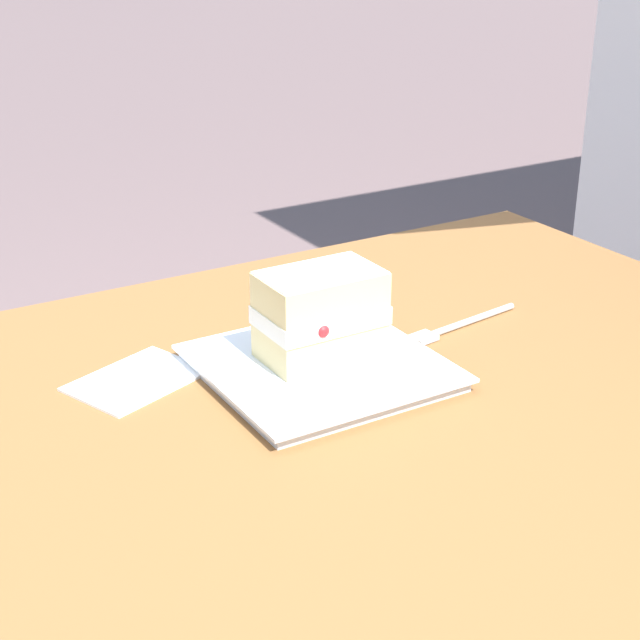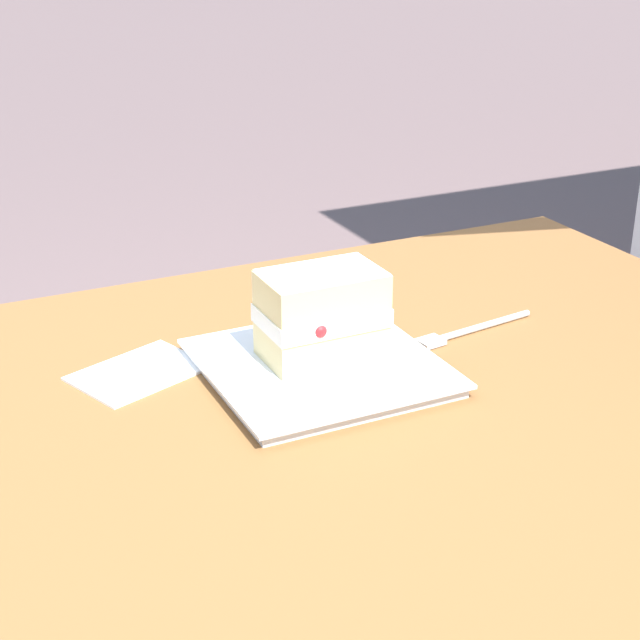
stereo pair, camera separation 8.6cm
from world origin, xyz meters
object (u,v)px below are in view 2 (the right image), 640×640
(patio_table, at_px, (205,520))
(cake_slice, at_px, (322,314))
(dessert_plate, at_px, (320,368))
(dessert_fork, at_px, (468,331))
(paper_napkin, at_px, (139,372))

(patio_table, height_order, cake_slice, cake_slice)
(patio_table, xyz_separation_m, dessert_plate, (0.16, 0.07, 0.10))
(patio_table, distance_m, dessert_fork, 0.39)
(patio_table, distance_m, paper_napkin, 0.19)
(patio_table, relative_size, cake_slice, 11.27)
(dessert_plate, relative_size, paper_napkin, 1.52)
(patio_table, xyz_separation_m, cake_slice, (0.17, 0.09, 0.16))
(dessert_plate, distance_m, paper_napkin, 0.20)
(paper_napkin, bearing_deg, dessert_plate, -26.26)
(paper_napkin, bearing_deg, cake_slice, -21.83)
(dessert_plate, distance_m, cake_slice, 0.06)
(dessert_plate, bearing_deg, dessert_fork, 5.78)
(cake_slice, bearing_deg, dessert_fork, 2.24)
(dessert_fork, xyz_separation_m, paper_napkin, (-0.38, 0.07, -0.00))
(dessert_fork, bearing_deg, dessert_plate, -174.22)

